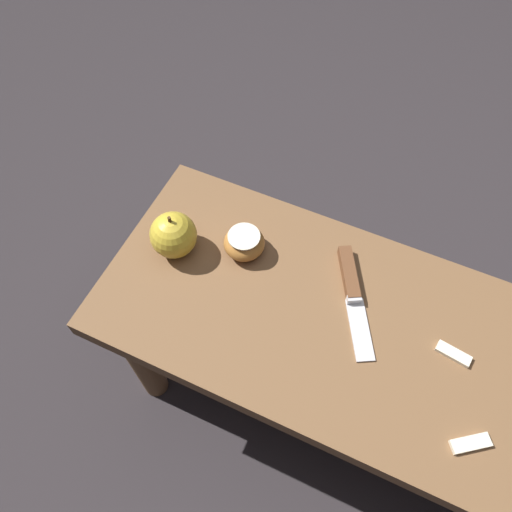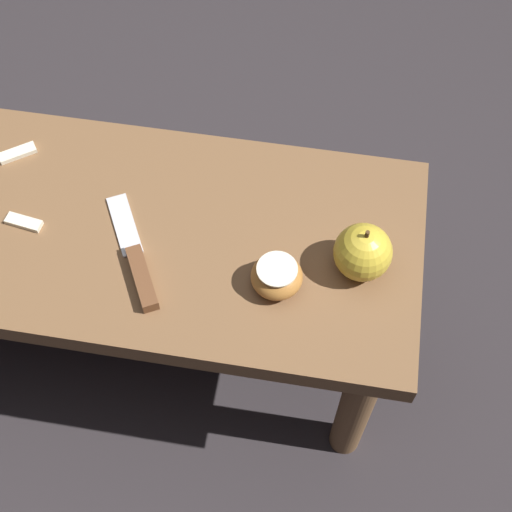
{
  "view_description": "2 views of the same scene",
  "coord_description": "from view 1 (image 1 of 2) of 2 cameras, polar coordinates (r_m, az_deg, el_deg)",
  "views": [
    {
      "loc": [
        0.07,
        0.39,
        1.25
      ],
      "look_at": [
        0.27,
        -0.04,
        0.48
      ],
      "focal_mm": 35.0,
      "sensor_mm": 36.0,
      "label": 1
    },
    {
      "loc": [
        0.36,
        -0.58,
        1.38
      ],
      "look_at": [
        0.27,
        -0.04,
        0.48
      ],
      "focal_mm": 50.0,
      "sensor_mm": 36.0,
      "label": 2
    }
  ],
  "objects": [
    {
      "name": "apple_slice_center",
      "position": [
        0.88,
        23.32,
        -19.06
      ],
      "size": [
        0.06,
        0.05,
        0.01
      ],
      "color": "silver",
      "rests_on": "wooden_bench"
    },
    {
      "name": "wooden_bench",
      "position": [
        0.96,
        13.84,
        -11.09
      ],
      "size": [
        1.04,
        0.41,
        0.45
      ],
      "color": "brown",
      "rests_on": "ground_plane"
    },
    {
      "name": "knife",
      "position": [
        0.92,
        10.83,
        -3.47
      ],
      "size": [
        0.13,
        0.21,
        0.02
      ],
      "rotation": [
        0.0,
        0.0,
        2.07
      ],
      "color": "silver",
      "rests_on": "wooden_bench"
    },
    {
      "name": "ground_plane",
      "position": [
        1.31,
        10.38,
        -16.82
      ],
      "size": [
        8.0,
        8.0,
        0.0
      ],
      "primitive_type": "plane",
      "color": "#2D282B"
    },
    {
      "name": "apple_slice_near_knife",
      "position": [
        0.91,
        21.63,
        -10.34
      ],
      "size": [
        0.06,
        0.03,
        0.01
      ],
      "color": "silver",
      "rests_on": "wooden_bench"
    },
    {
      "name": "apple_whole",
      "position": [
        0.93,
        -9.42,
        2.39
      ],
      "size": [
        0.09,
        0.09,
        0.1
      ],
      "color": "gold",
      "rests_on": "wooden_bench"
    },
    {
      "name": "apple_cut",
      "position": [
        0.93,
        -1.36,
        1.52
      ],
      "size": [
        0.08,
        0.08,
        0.05
      ],
      "color": "#B27233",
      "rests_on": "wooden_bench"
    }
  ]
}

